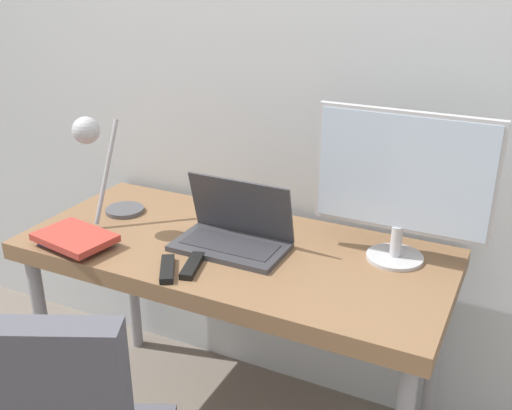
# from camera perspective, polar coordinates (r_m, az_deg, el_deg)

# --- Properties ---
(wall_back) EXTENTS (8.00, 0.05, 2.60)m
(wall_back) POSITION_cam_1_polar(r_m,az_deg,el_deg) (2.17, 2.59, 12.89)
(wall_back) COLOR silver
(wall_back) RESTS_ON ground_plane
(desk) EXTENTS (1.43, 0.65, 0.77)m
(desk) POSITION_cam_1_polar(r_m,az_deg,el_deg) (2.04, -2.13, -5.80)
(desk) COLOR brown
(desk) RESTS_ON ground_plane
(laptop) EXTENTS (0.37, 0.22, 0.22)m
(laptop) POSITION_cam_1_polar(r_m,az_deg,el_deg) (1.98, -2.25, -2.68)
(laptop) COLOR #38383D
(laptop) RESTS_ON desk
(monitor) EXTENTS (0.55, 0.18, 0.48)m
(monitor) POSITION_cam_1_polar(r_m,az_deg,el_deg) (1.87, 13.80, 2.36)
(monitor) COLOR #B7B7BC
(monitor) RESTS_ON desk
(desk_lamp) EXTENTS (0.14, 0.28, 0.40)m
(desk_lamp) POSITION_cam_1_polar(r_m,az_deg,el_deg) (2.15, -14.72, 4.41)
(desk_lamp) COLOR #4C4C51
(desk_lamp) RESTS_ON desk
(book_stack) EXTENTS (0.28, 0.21, 0.04)m
(book_stack) POSITION_cam_1_polar(r_m,az_deg,el_deg) (2.09, -16.86, -3.07)
(book_stack) COLOR #334C8C
(book_stack) RESTS_ON desk
(tv_remote) EXTENTS (0.12, 0.16, 0.02)m
(tv_remote) POSITION_cam_1_polar(r_m,az_deg,el_deg) (1.86, -8.46, -6.05)
(tv_remote) COLOR black
(tv_remote) RESTS_ON desk
(media_remote) EXTENTS (0.08, 0.16, 0.02)m
(media_remote) POSITION_cam_1_polar(r_m,az_deg,el_deg) (1.87, -6.09, -5.77)
(media_remote) COLOR black
(media_remote) RESTS_ON desk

